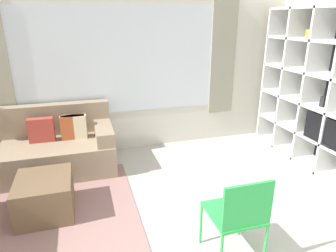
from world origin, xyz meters
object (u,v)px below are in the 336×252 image
Objects in this scene: couch_main at (43,150)px; ottoman at (45,196)px; folding_chair at (239,213)px; shelving_unit at (329,93)px.

couch_main reaches higher than ottoman.
couch_main is at bearing -52.31° from folding_chair.
couch_main is 1.09m from ottoman.
folding_chair is at bearing -146.87° from shelving_unit.
shelving_unit is at bearing -13.89° from couch_main.
shelving_unit is 3.74× the size of ottoman.
folding_chair is (1.79, -2.31, 0.19)m from couch_main.
couch_main is at bearing 166.11° from shelving_unit.
folding_chair is (-2.08, -1.36, -0.59)m from shelving_unit.
shelving_unit reaches higher than ottoman.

